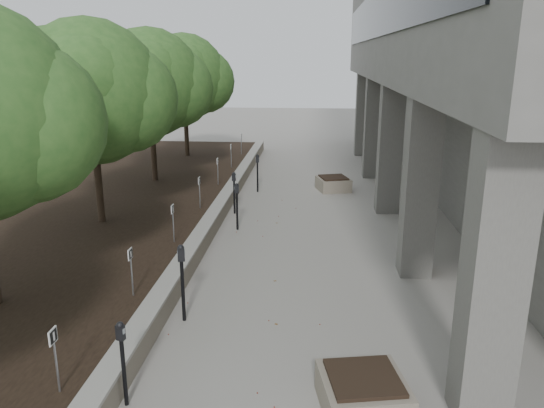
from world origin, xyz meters
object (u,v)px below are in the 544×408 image
(parking_meter_2, at_px, (183,283))
(planter_back, at_px, (333,183))
(crabapple_tree_3, at_px, (93,123))
(parking_meter_4, at_px, (234,193))
(parking_meter_5, at_px, (257,173))
(parking_meter_1, at_px, (123,364))
(parking_meter_3, at_px, (237,207))
(planter_front, at_px, (363,393))
(crabapple_tree_4, at_px, (151,106))
(crabapple_tree_5, at_px, (185,95))

(parking_meter_2, xyz_separation_m, planter_back, (3.11, 10.25, -0.51))
(crabapple_tree_3, distance_m, parking_meter_4, 4.77)
(parking_meter_5, distance_m, planter_back, 2.86)
(parking_meter_1, bearing_deg, parking_meter_3, 100.53)
(parking_meter_3, height_order, parking_meter_5, parking_meter_5)
(crabapple_tree_3, relative_size, planter_back, 4.93)
(parking_meter_2, relative_size, planter_front, 1.32)
(crabapple_tree_3, bearing_deg, parking_meter_5, 53.43)
(crabapple_tree_3, distance_m, parking_meter_3, 4.48)
(parking_meter_1, xyz_separation_m, planter_front, (3.37, 0.18, -0.39))
(parking_meter_4, bearing_deg, crabapple_tree_4, 146.82)
(crabapple_tree_3, relative_size, crabapple_tree_4, 1.00)
(crabapple_tree_5, distance_m, parking_meter_2, 15.25)
(crabapple_tree_5, bearing_deg, parking_meter_4, -66.31)
(parking_meter_2, height_order, parking_meter_5, parking_meter_2)
(crabapple_tree_4, distance_m, crabapple_tree_5, 5.00)
(parking_meter_5, height_order, planter_back, parking_meter_5)
(parking_meter_4, bearing_deg, crabapple_tree_3, -140.11)
(crabapple_tree_5, xyz_separation_m, parking_meter_3, (3.69, -9.26, -2.43))
(parking_meter_2, height_order, planter_front, parking_meter_2)
(planter_back, bearing_deg, crabapple_tree_4, -174.87)
(crabapple_tree_5, relative_size, parking_meter_1, 4.10)
(crabapple_tree_4, bearing_deg, planter_back, 5.13)
(parking_meter_1, distance_m, parking_meter_2, 2.54)
(crabapple_tree_5, height_order, parking_meter_1, crabapple_tree_5)
(crabapple_tree_3, distance_m, parking_meter_1, 8.26)
(parking_meter_3, distance_m, planter_front, 8.29)
(crabapple_tree_5, distance_m, parking_meter_5, 6.64)
(crabapple_tree_4, bearing_deg, parking_meter_4, -38.47)
(parking_meter_1, distance_m, planter_back, 13.21)
(crabapple_tree_4, distance_m, parking_meter_3, 6.14)
(crabapple_tree_3, bearing_deg, parking_meter_2, -53.33)
(parking_meter_5, bearing_deg, parking_meter_2, -100.96)
(crabapple_tree_3, xyz_separation_m, planter_back, (6.58, 5.59, -2.86))
(parking_meter_2, xyz_separation_m, parking_meter_5, (0.33, 9.78, -0.06))
(parking_meter_3, bearing_deg, crabapple_tree_4, 119.85)
(crabapple_tree_4, relative_size, parking_meter_2, 3.57)
(crabapple_tree_3, height_order, planter_front, crabapple_tree_3)
(parking_meter_1, bearing_deg, planter_front, 16.82)
(crabapple_tree_4, distance_m, planter_front, 14.00)
(parking_meter_2, relative_size, parking_meter_5, 1.09)
(parking_meter_1, relative_size, parking_meter_2, 0.87)
(crabapple_tree_3, relative_size, parking_meter_5, 3.90)
(parking_meter_3, xyz_separation_m, planter_front, (2.93, -7.74, -0.42))
(parking_meter_1, xyz_separation_m, parking_meter_2, (0.22, 2.52, 0.10))
(parking_meter_5, distance_m, planter_front, 12.45)
(crabapple_tree_4, distance_m, planter_back, 7.20)
(planter_front, height_order, planter_back, planter_front)
(crabapple_tree_3, bearing_deg, parking_meter_3, 11.41)
(parking_meter_1, relative_size, planter_back, 1.20)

